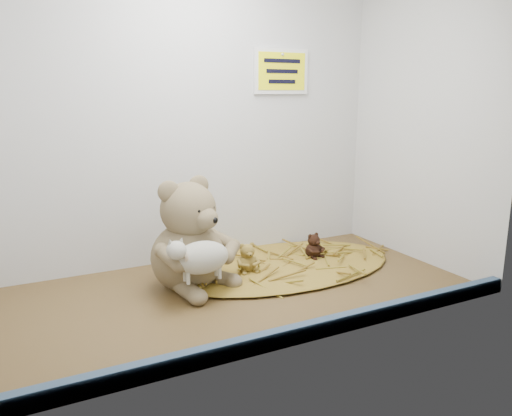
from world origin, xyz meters
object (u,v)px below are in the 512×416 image
toy_lamb (202,258)px  mini_teddy_tan (247,256)px  main_teddy (187,234)px  mini_teddy_brown (313,244)px

toy_lamb → mini_teddy_tan: (17.13, 11.09, -5.55)cm
main_teddy → toy_lamb: size_ratio=1.66×
mini_teddy_brown → toy_lamb: bearing=-174.5°
toy_lamb → mini_teddy_tan: size_ratio=2.13×
toy_lamb → mini_teddy_brown: bearing=18.0°
main_teddy → mini_teddy_tan: (17.13, 0.93, -8.81)cm
toy_lamb → mini_teddy_brown: 42.25cm
main_teddy → mini_teddy_tan: main_teddy is taller
mini_teddy_tan → main_teddy: bearing=-171.6°
main_teddy → mini_teddy_brown: size_ratio=3.84×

